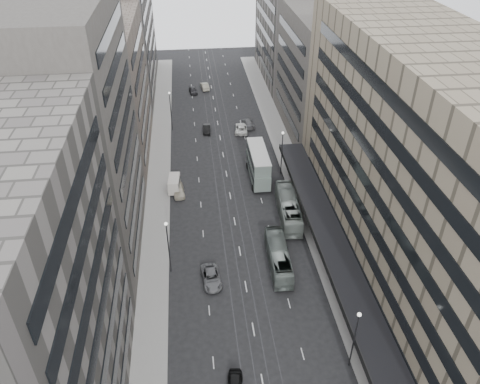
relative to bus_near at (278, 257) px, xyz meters
name	(u,v)px	position (x,y,z in m)	size (l,w,h in m)	color
ground	(255,336)	(-4.89, -11.56, -1.50)	(220.00, 220.00, 0.00)	black
sidewalk_right	(290,165)	(7.11, 25.94, -1.42)	(4.00, 125.00, 0.15)	gray
sidewalk_left	(159,173)	(-16.89, 25.94, -1.42)	(4.00, 125.00, 0.15)	gray
department_store	(429,180)	(16.56, -3.56, 13.45)	(19.20, 60.00, 30.00)	gray
building_right_mid	(326,73)	(16.61, 40.44, 10.50)	(15.00, 28.00, 24.00)	#46423D
building_right_far	(295,23)	(16.61, 70.44, 12.50)	(15.00, 32.00, 28.00)	slate
building_left_a	(5,320)	(-26.39, -19.56, 13.50)	(15.00, 28.00, 30.00)	slate
building_left_b	(65,140)	(-26.39, 7.44, 15.50)	(15.00, 26.00, 34.00)	#46423D
building_left_c	(100,92)	(-26.39, 34.44, 11.00)	(15.00, 28.00, 25.00)	#716458
building_left_d	(117,32)	(-26.39, 67.44, 12.50)	(15.00, 38.00, 28.00)	slate
lamp_right_near	(355,334)	(4.81, -16.56, 3.71)	(0.44, 0.44, 8.32)	#262628
lamp_right_far	(282,148)	(4.81, 23.44, 3.71)	(0.44, 0.44, 8.32)	#262628
lamp_left_near	(168,242)	(-14.59, 0.44, 3.71)	(0.44, 0.44, 8.32)	#262628
lamp_left_far	(170,106)	(-14.59, 43.44, 3.71)	(0.44, 0.44, 8.32)	#262628
bus_near	(278,257)	(0.00, 0.00, 0.00)	(2.51, 10.75, 2.99)	slate
bus_far	(288,208)	(3.53, 10.63, 0.20)	(2.85, 12.18, 3.39)	gray
double_decker	(258,164)	(0.50, 22.16, 1.52)	(3.17, 10.22, 5.58)	slate
panel_van	(174,184)	(-14.09, 20.08, -0.10)	(2.24, 4.15, 2.53)	beige
sedan_2	(211,277)	(-9.29, -2.10, -0.78)	(2.36, 5.13, 1.43)	slate
sedan_4	(179,190)	(-13.39, 18.92, -0.72)	(1.83, 4.55, 1.55)	#BEB49D
sedan_5	(207,129)	(-7.43, 41.45, -0.82)	(1.42, 4.08, 1.35)	black
sedan_6	(241,128)	(-0.26, 40.70, -0.73)	(2.54, 5.50, 1.53)	silver
sedan_7	(248,123)	(1.50, 42.99, -0.76)	(2.06, 5.07, 1.47)	#57575A
sedan_8	(193,90)	(-9.58, 62.90, -0.78)	(1.70, 4.24, 1.44)	#252427
sedan_9	(205,86)	(-6.61, 65.15, -0.71)	(1.66, 4.75, 1.57)	#9B9681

